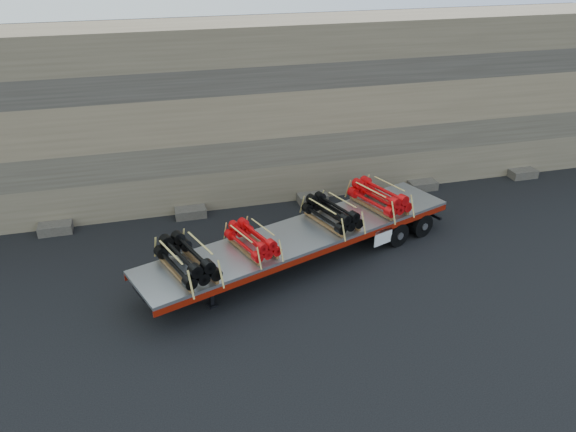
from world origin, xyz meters
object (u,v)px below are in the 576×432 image
(bundle_midfront, at_px, (252,240))
(bundle_midrear, at_px, (332,213))
(trailer, at_px, (303,248))
(bundle_rear, at_px, (379,197))
(bundle_front, at_px, (187,260))

(bundle_midfront, height_order, bundle_midrear, bundle_midrear)
(trailer, relative_size, bundle_rear, 5.19)
(bundle_midrear, bearing_deg, bundle_front, -180.00)
(bundle_midrear, distance_m, bundle_rear, 2.16)
(bundle_front, bearing_deg, bundle_midfront, 0.00)
(bundle_midrear, xyz_separation_m, bundle_rear, (2.03, 0.72, 0.02))
(bundle_front, distance_m, bundle_midrear, 5.37)
(bundle_midfront, bearing_deg, bundle_rear, -0.00)
(trailer, xyz_separation_m, bundle_front, (-3.93, -1.39, 0.97))
(bundle_midfront, distance_m, bundle_midrear, 3.15)
(trailer, bearing_deg, bundle_front, 180.00)
(bundle_midfront, xyz_separation_m, bundle_midrear, (2.97, 1.05, 0.03))
(bundle_midfront, relative_size, bundle_rear, 0.86)
(bundle_front, height_order, bundle_midrear, bundle_front)
(trailer, relative_size, bundle_midfront, 6.04)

